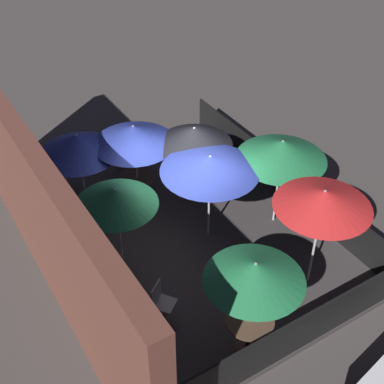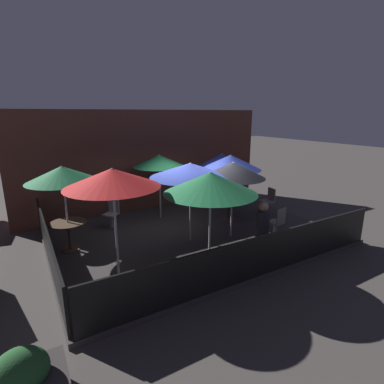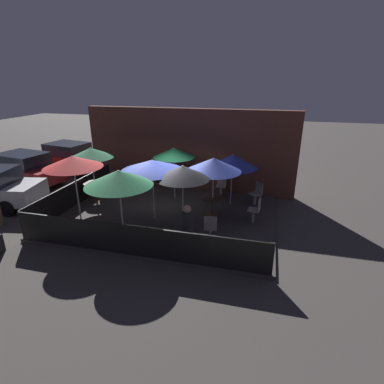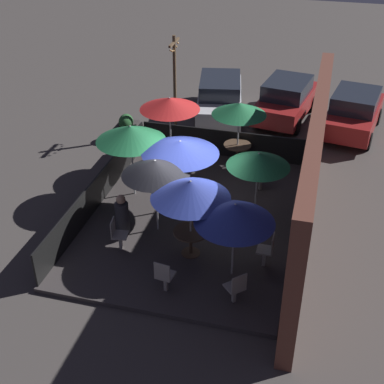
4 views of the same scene
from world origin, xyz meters
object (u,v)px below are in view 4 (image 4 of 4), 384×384
object	(u,v)px
planter_box	(126,128)
patio_chair_3	(117,234)
dining_table_1	(191,236)
patio_umbrella_7	(180,147)
patio_umbrella_0	(239,109)
patio_chair_2	(236,287)
parked_car_2	(354,112)
patio_chair_4	(262,177)
patio_umbrella_5	(235,213)
patio_umbrella_2	(258,160)
parked_car_1	(286,99)
patio_umbrella_4	(170,104)
light_post	(175,81)
patio_umbrella_1	(191,189)
patio_chair_0	(164,275)
dining_table_0	(237,149)
parked_car_0	(220,97)
patio_umbrella_6	(155,168)
patron_0	(122,216)
patio_chair_1	(267,249)
patio_umbrella_3	(131,133)

from	to	relation	value
planter_box	patio_chair_3	bearing A→B (deg)	18.98
dining_table_1	patio_umbrella_7	bearing A→B (deg)	-157.41
patio_umbrella_0	patio_chair_2	xyz separation A→B (m)	(6.56, 1.22, -1.55)
patio_chair_3	parked_car_2	world-z (taller)	parked_car_2
patio_chair_4	patio_umbrella_7	bearing A→B (deg)	90.66
patio_umbrella_5	patio_umbrella_7	xyz separation A→B (m)	(-2.51, -2.03, 0.21)
patio_umbrella_2	patio_umbrella_7	size ratio (longest dim) A/B	0.98
planter_box	parked_car_1	size ratio (longest dim) A/B	0.24
patio_umbrella_4	light_post	size ratio (longest dim) A/B	0.66
patio_umbrella_5	patio_chair_2	bearing A→B (deg)	15.51
patio_umbrella_1	planter_box	world-z (taller)	patio_umbrella_1
patio_umbrella_5	patio_chair_0	size ratio (longest dim) A/B	2.22
patio_umbrella_1	dining_table_0	xyz separation A→B (m)	(-5.02, 0.26, -1.35)
patio_umbrella_5	parked_car_0	bearing A→B (deg)	-165.85
patio_umbrella_2	planter_box	distance (m)	7.20
planter_box	patio_umbrella_6	bearing A→B (deg)	28.81
patio_chair_2	patio_chair_4	bearing A→B (deg)	-42.07
patio_umbrella_0	patron_0	distance (m)	5.36
planter_box	light_post	world-z (taller)	light_post
patio_umbrella_4	patio_chair_1	world-z (taller)	patio_umbrella_4
patio_umbrella_1	patio_umbrella_5	world-z (taller)	patio_umbrella_1
patio_chair_4	planter_box	distance (m)	6.06
patio_chair_4	patio_chair_3	bearing A→B (deg)	104.18
patio_umbrella_7	planter_box	xyz separation A→B (m)	(-4.24, -3.32, -1.74)
patio_umbrella_4	patio_chair_1	xyz separation A→B (m)	(4.36, 3.83, -1.73)
patio_chair_2	parked_car_0	xyz separation A→B (m)	(-10.61, -2.70, 0.23)
patio_umbrella_0	planter_box	distance (m)	4.89
patio_umbrella_5	patio_chair_3	distance (m)	3.38
patio_umbrella_6	patio_chair_1	world-z (taller)	patio_umbrella_6
patio_umbrella_3	patio_umbrella_7	bearing A→B (deg)	75.11
patio_umbrella_3	patron_0	bearing A→B (deg)	11.37
parked_car_0	parked_car_2	distance (m)	5.20
patio_umbrella_1	dining_table_0	world-z (taller)	patio_umbrella_1
patio_umbrella_1	patio_chair_1	bearing A→B (deg)	89.78
patio_chair_3	parked_car_0	distance (m)	9.40
patio_umbrella_6	dining_table_0	distance (m)	4.65
patio_umbrella_5	dining_table_0	xyz separation A→B (m)	(-5.55, -0.94, -1.21)
parked_car_2	patio_umbrella_4	bearing A→B (deg)	-42.51
parked_car_1	patio_umbrella_2	bearing A→B (deg)	9.30
patio_umbrella_0	patio_umbrella_1	size ratio (longest dim) A/B	1.02
patio_umbrella_5	dining_table_0	size ratio (longest dim) A/B	2.27
patio_umbrella_7	patio_umbrella_5	bearing A→B (deg)	38.91
dining_table_0	patio_chair_2	world-z (taller)	patio_chair_2
patio_umbrella_7	light_post	distance (m)	5.40
patio_umbrella_3	patio_chair_3	world-z (taller)	patio_umbrella_3
patio_umbrella_1	patio_chair_1	world-z (taller)	patio_umbrella_1
patio_umbrella_2	parked_car_1	size ratio (longest dim) A/B	0.52
patio_umbrella_2	dining_table_1	xyz separation A→B (m)	(1.90, -1.37, -1.41)
dining_table_1	patron_0	bearing A→B (deg)	-101.54
patio_umbrella_2	patio_umbrella_4	bearing A→B (deg)	-127.38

